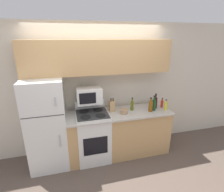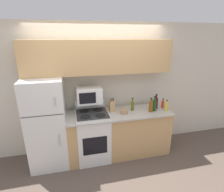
# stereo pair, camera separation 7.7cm
# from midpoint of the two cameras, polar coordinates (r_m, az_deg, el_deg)

# --- Properties ---
(ground_plane) EXTENTS (12.00, 12.00, 0.00)m
(ground_plane) POSITION_cam_midpoint_polar(r_m,az_deg,el_deg) (3.53, -1.27, -21.47)
(ground_plane) COLOR brown
(wall_back) EXTENTS (8.00, 0.05, 2.55)m
(wall_back) POSITION_cam_midpoint_polar(r_m,az_deg,el_deg) (3.52, -3.77, 2.16)
(wall_back) COLOR beige
(wall_back) RESTS_ON ground_plane
(lower_cabinets) EXTENTS (1.99, 0.63, 0.91)m
(lower_cabinets) POSITION_cam_midpoint_polar(r_m,az_deg,el_deg) (3.56, 2.93, -12.02)
(lower_cabinets) COLOR tan
(lower_cabinets) RESTS_ON ground_plane
(refrigerator) EXTENTS (0.65, 0.68, 1.64)m
(refrigerator) POSITION_cam_midpoint_polar(r_m,az_deg,el_deg) (3.34, -19.73, -8.36)
(refrigerator) COLOR white
(refrigerator) RESTS_ON ground_plane
(upper_cabinets) EXTENTS (2.64, 0.35, 0.60)m
(upper_cabinets) POSITION_cam_midpoint_polar(r_m,az_deg,el_deg) (3.19, -3.41, 12.63)
(upper_cabinets) COLOR tan
(upper_cabinets) RESTS_ON refrigerator
(stove) EXTENTS (0.60, 0.61, 1.11)m
(stove) POSITION_cam_midpoint_polar(r_m,az_deg,el_deg) (3.45, -5.58, -12.61)
(stove) COLOR white
(stove) RESTS_ON ground_plane
(microwave) EXTENTS (0.45, 0.32, 0.29)m
(microwave) POSITION_cam_midpoint_polar(r_m,az_deg,el_deg) (3.23, -6.77, 0.24)
(microwave) COLOR white
(microwave) RESTS_ON stove
(knife_block) EXTENTS (0.10, 0.11, 0.27)m
(knife_block) POSITION_cam_midpoint_polar(r_m,az_deg,el_deg) (3.36, 0.66, -3.25)
(knife_block) COLOR tan
(knife_block) RESTS_ON lower_cabinets
(bowl) EXTENTS (0.16, 0.16, 0.08)m
(bowl) POSITION_cam_midpoint_polar(r_m,az_deg,el_deg) (3.29, 4.60, -5.02)
(bowl) COLOR tan
(bowl) RESTS_ON lower_cabinets
(bottle_olive_oil) EXTENTS (0.06, 0.06, 0.26)m
(bottle_olive_oil) POSITION_cam_midpoint_polar(r_m,az_deg,el_deg) (3.42, 7.31, -3.11)
(bottle_olive_oil) COLOR #5B6619
(bottle_olive_oil) RESTS_ON lower_cabinets
(bottle_cooking_spray) EXTENTS (0.06, 0.06, 0.22)m
(bottle_cooking_spray) POSITION_cam_midpoint_polar(r_m,az_deg,el_deg) (3.56, 17.91, -3.26)
(bottle_cooking_spray) COLOR gold
(bottle_cooking_spray) RESTS_ON lower_cabinets
(bottle_wine_red) EXTENTS (0.08, 0.08, 0.30)m
(bottle_wine_red) POSITION_cam_midpoint_polar(r_m,az_deg,el_deg) (3.60, 14.74, -2.15)
(bottle_wine_red) COLOR #470F19
(bottle_wine_red) RESTS_ON lower_cabinets
(bottle_hot_sauce) EXTENTS (0.05, 0.05, 0.20)m
(bottle_hot_sauce) POSITION_cam_midpoint_polar(r_m,az_deg,el_deg) (3.68, 16.80, -2.56)
(bottle_hot_sauce) COLOR red
(bottle_hot_sauce) RESTS_ON lower_cabinets
(bottle_whiskey) EXTENTS (0.08, 0.08, 0.28)m
(bottle_whiskey) POSITION_cam_midpoint_polar(r_m,az_deg,el_deg) (3.42, 13.21, -3.32)
(bottle_whiskey) COLOR brown
(bottle_whiskey) RESTS_ON lower_cabinets
(bottle_wine_green) EXTENTS (0.08, 0.08, 0.30)m
(bottle_wine_green) POSITION_cam_midpoint_polar(r_m,az_deg,el_deg) (3.49, 14.27, -2.83)
(bottle_wine_green) COLOR #194C23
(bottle_wine_green) RESTS_ON lower_cabinets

